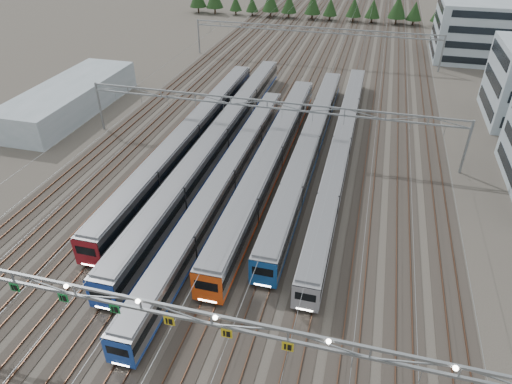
% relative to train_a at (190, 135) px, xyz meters
% --- Properties ---
extents(ground, '(400.00, 400.00, 0.00)m').
position_rel_train_a_xyz_m(ground, '(11.25, -37.16, -2.24)').
color(ground, '#47423A').
rests_on(ground, ground).
extents(track_bed, '(54.00, 260.00, 5.42)m').
position_rel_train_a_xyz_m(track_bed, '(11.25, 62.84, -0.75)').
color(track_bed, '#2D2823').
rests_on(track_bed, ground).
extents(train_a, '(3.04, 56.76, 3.97)m').
position_rel_train_a_xyz_m(train_a, '(0.00, 0.00, 0.00)').
color(train_a, black).
rests_on(train_a, ground).
extents(train_b, '(2.98, 66.61, 3.89)m').
position_rel_train_a_xyz_m(train_b, '(4.50, 0.09, -0.04)').
color(train_b, black).
rests_on(train_b, ground).
extents(train_c, '(2.69, 55.26, 3.50)m').
position_rel_train_a_xyz_m(train_c, '(9.00, -10.62, -0.23)').
color(train_c, black).
rests_on(train_c, ground).
extents(train_d, '(3.11, 52.45, 4.06)m').
position_rel_train_a_xyz_m(train_d, '(13.50, -3.71, 0.04)').
color(train_d, black).
rests_on(train_d, ground).
extents(train_e, '(2.87, 56.15, 3.74)m').
position_rel_train_a_xyz_m(train_e, '(18.00, 1.50, -0.11)').
color(train_e, black).
rests_on(train_e, ground).
extents(train_f, '(2.65, 62.41, 3.44)m').
position_rel_train_a_xyz_m(train_f, '(22.50, 2.63, -0.27)').
color(train_f, black).
rests_on(train_f, ground).
extents(gantry_near, '(56.36, 0.61, 8.08)m').
position_rel_train_a_xyz_m(gantry_near, '(11.20, -37.27, 4.85)').
color(gantry_near, gray).
rests_on(gantry_near, ground).
extents(gantry_mid, '(56.36, 0.36, 8.00)m').
position_rel_train_a_xyz_m(gantry_mid, '(11.25, 2.84, 4.15)').
color(gantry_mid, gray).
rests_on(gantry_mid, ground).
extents(gantry_far, '(56.36, 0.36, 8.00)m').
position_rel_train_a_xyz_m(gantry_far, '(11.25, 47.84, 4.15)').
color(gantry_far, gray).
rests_on(gantry_far, ground).
extents(depot_bldg_north, '(22.00, 18.00, 12.94)m').
position_rel_train_a_xyz_m(depot_bldg_north, '(49.38, 61.08, 4.23)').
color(depot_bldg_north, '#92A6AE').
rests_on(depot_bldg_north, ground).
extents(west_shed, '(10.00, 30.00, 4.86)m').
position_rel_train_a_xyz_m(west_shed, '(-26.12, 8.01, 0.20)').
color(west_shed, '#92A6AE').
rests_on(west_shed, ground).
extents(treeline, '(106.40, 5.60, 7.02)m').
position_rel_train_a_xyz_m(treeline, '(16.65, 90.72, 2.00)').
color(treeline, '#332114').
rests_on(treeline, ground).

